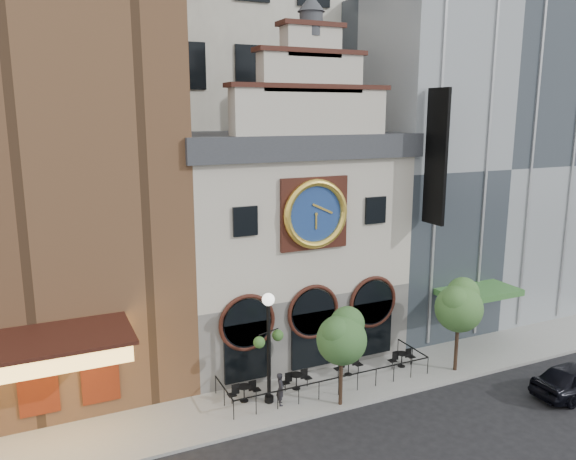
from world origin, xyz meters
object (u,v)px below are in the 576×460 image
(bistro_1, at_px, (296,380))
(bistro_3, at_px, (402,358))
(bistro_2, at_px, (348,366))
(lamppost, at_px, (269,336))
(tree_right, at_px, (459,304))
(pedestrian, at_px, (280,389))
(bistro_0, at_px, (244,392))
(car_right, at_px, (576,379))
(tree_left, at_px, (342,336))

(bistro_1, relative_size, bistro_3, 1.00)
(bistro_2, distance_m, bistro_3, 3.09)
(lamppost, xyz_separation_m, tree_right, (10.23, -0.99, 0.31))
(bistro_3, height_order, pedestrian, pedestrian)
(bistro_1, distance_m, bistro_3, 6.15)
(bistro_1, bearing_deg, bistro_0, -178.78)
(car_right, xyz_separation_m, tree_left, (-10.89, 3.79, 2.71))
(bistro_2, xyz_separation_m, lamppost, (-4.79, -0.83, 2.83))
(bistro_3, height_order, tree_right, tree_right)
(bistro_3, height_order, tree_left, tree_left)
(bistro_1, relative_size, tree_right, 0.32)
(bistro_1, relative_size, tree_left, 0.34)
(bistro_3, bearing_deg, tree_right, -31.46)
(bistro_0, height_order, bistro_1, same)
(bistro_1, distance_m, lamppost, 3.36)
(bistro_1, distance_m, bistro_2, 3.10)
(bistro_2, bearing_deg, tree_right, -18.52)
(tree_right, bearing_deg, car_right, -50.25)
(lamppost, distance_m, tree_right, 10.29)
(tree_left, bearing_deg, pedestrian, 156.60)
(pedestrian, xyz_separation_m, tree_right, (9.84, -0.55, 2.82))
(bistro_2, xyz_separation_m, tree_left, (-1.83, -2.39, 2.91))
(bistro_2, height_order, tree_right, tree_right)
(bistro_0, bearing_deg, bistro_1, 1.22)
(bistro_3, distance_m, tree_right, 4.19)
(lamppost, bearing_deg, tree_left, -47.72)
(bistro_0, relative_size, bistro_2, 1.00)
(bistro_2, relative_size, tree_left, 0.34)
(bistro_1, xyz_separation_m, car_right, (12.15, -5.95, 0.20))
(bistro_1, height_order, bistro_2, same)
(bistro_0, relative_size, lamppost, 0.30)
(bistro_0, xyz_separation_m, lamppost, (1.04, -0.55, 2.83))
(bistro_1, distance_m, pedestrian, 1.71)
(tree_left, relative_size, tree_right, 0.94)
(bistro_1, bearing_deg, pedestrian, -141.52)
(bistro_3, bearing_deg, tree_left, -157.59)
(bistro_0, bearing_deg, car_right, -21.58)
(bistro_0, relative_size, car_right, 0.33)
(bistro_3, bearing_deg, lamppost, -176.61)
(car_right, distance_m, tree_right, 6.38)
(tree_right, bearing_deg, pedestrian, 176.81)
(bistro_2, distance_m, pedestrian, 4.59)
(bistro_2, distance_m, tree_left, 4.18)
(tree_right, bearing_deg, bistro_0, 172.23)
(bistro_0, xyz_separation_m, pedestrian, (1.43, -0.99, 0.32))
(bistro_2, height_order, bistro_3, same)
(bistro_1, bearing_deg, lamppost, -160.45)
(bistro_3, bearing_deg, car_right, -44.08)
(lamppost, bearing_deg, bistro_2, -10.20)
(lamppost, height_order, tree_left, lamppost)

